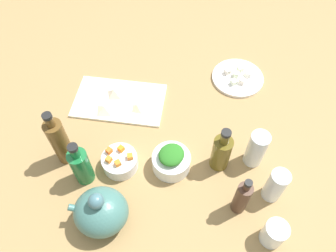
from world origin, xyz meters
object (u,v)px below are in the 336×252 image
bottle_1 (221,152)px  bottle_3 (60,141)px  cutting_board (119,101)px  drinking_glass_2 (274,233)px  bowl_greens (171,162)px  plate_tofu (238,78)px  bottle_0 (242,198)px  teapot (101,212)px  bottle_2 (81,166)px  bowl_carrots (120,162)px  drinking_glass_0 (256,149)px  drinking_glass_1 (276,185)px

bottle_1 → bottle_3: 52.83cm
cutting_board → drinking_glass_2: size_ratio=3.80×
bottle_3 → drinking_glass_2: size_ratio=2.68×
bowl_greens → bottle_3: 37.28cm
plate_tofu → drinking_glass_2: drinking_glass_2 is taller
plate_tofu → bottle_0: size_ratio=1.14×
cutting_board → bowl_greens: (-21.63, 27.54, 2.62)cm
bowl_greens → bottle_0: (-21.75, 13.57, 4.63)cm
drinking_glass_2 → bowl_greens: bearing=-36.4°
teapot → bottle_2: (8.55, -14.12, 1.27)cm
bowl_carrots → bottle_3: size_ratio=0.49×
cutting_board → drinking_glass_0: size_ratio=2.35×
bowl_greens → bottle_0: bearing=148.0°
cutting_board → bottle_1: size_ratio=1.77×
teapot → drinking_glass_0: size_ratio=1.20×
cutting_board → teapot: size_ratio=1.95×
drinking_glass_0 → drinking_glass_1: 13.43cm
teapot → drinking_glass_0: 53.36cm
bottle_3 → bottle_2: bearing=137.3°
cutting_board → teapot: teapot is taller
plate_tofu → drinking_glass_2: bearing=94.8°
bowl_greens → bottle_3: bearing=-2.9°
cutting_board → drinking_glass_1: size_ratio=2.57×
cutting_board → bottle_3: (14.89, 25.70, 9.87)cm
bowl_carrots → drinking_glass_0: size_ratio=0.81×
bottle_2 → cutting_board: bearing=-101.8°
cutting_board → drinking_glass_1: (-54.34, 36.16, 6.26)cm
cutting_board → bottle_3: 31.30cm
bowl_greens → bowl_carrots: bearing=2.1°
drinking_glass_0 → bottle_1: bearing=9.8°
cutting_board → bowl_carrots: size_ratio=2.89×
plate_tofu → bottle_0: bottle_0 is taller
plate_tofu → teapot: bearing=53.5°
bowl_greens → drinking_glass_1: (-32.71, 8.61, 3.63)cm
drinking_glass_2 → bottle_3: bearing=-20.1°
drinking_glass_0 → drinking_glass_1: size_ratio=1.09×
bottle_1 → bottle_3: bearing=0.1°
bottle_3 → drinking_glass_0: bearing=-178.2°
bowl_carrots → bottle_0: bottle_0 is taller
bottle_1 → drinking_glass_0: bearing=-170.2°
bowl_carrots → bottle_2: size_ratio=0.61×
plate_tofu → bottle_1: (9.31, 40.07, 7.20)cm
bowl_greens → drinking_glass_0: size_ratio=0.87×
bowl_greens → drinking_glass_2: (-30.96, 22.83, 1.45)cm
bottle_0 → bottle_3: size_ratio=0.75×
bottle_0 → bottle_3: bearing=-14.8°
bottle_2 → bottle_0: bearing=170.9°
bottle_1 → drinking_glass_1: bottle_1 is taller
teapot → bottle_0: (-41.71, -6.09, 1.01)cm
drinking_glass_1 → drinking_glass_2: (1.75, 14.21, -2.18)cm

